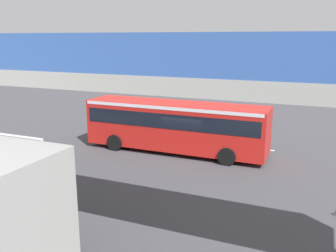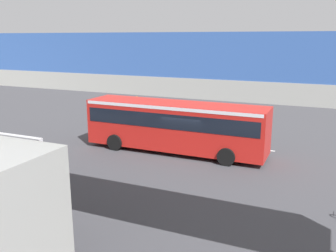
% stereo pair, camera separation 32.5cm
% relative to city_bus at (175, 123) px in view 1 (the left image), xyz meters
% --- Properties ---
extents(ground, '(80.00, 80.00, 0.00)m').
position_rel_city_bus_xyz_m(ground, '(-0.87, 0.31, -1.88)').
color(ground, '#424247').
extents(city_bus, '(11.54, 2.85, 3.15)m').
position_rel_city_bus_xyz_m(city_bus, '(0.00, 0.00, 0.00)').
color(city_bus, red).
rests_on(city_bus, ground).
extents(traffic_sign, '(0.08, 0.60, 2.80)m').
position_rel_city_bus_xyz_m(traffic_sign, '(4.51, -3.07, 0.01)').
color(traffic_sign, slate).
rests_on(traffic_sign, ground).
extents(lane_dash_leftmost, '(2.00, 0.20, 0.01)m').
position_rel_city_bus_xyz_m(lane_dash_leftmost, '(-4.87, -2.64, -1.88)').
color(lane_dash_leftmost, silver).
rests_on(lane_dash_leftmost, ground).
extents(lane_dash_left, '(2.00, 0.20, 0.01)m').
position_rel_city_bus_xyz_m(lane_dash_left, '(-0.87, -2.64, -1.88)').
color(lane_dash_left, silver).
rests_on(lane_dash_left, ground).
extents(lane_dash_centre, '(2.00, 0.20, 0.01)m').
position_rel_city_bus_xyz_m(lane_dash_centre, '(3.13, -2.64, -1.88)').
color(lane_dash_centre, silver).
rests_on(lane_dash_centre, ground).
extents(pedestrian_overpass, '(24.73, 2.60, 7.22)m').
position_rel_city_bus_xyz_m(pedestrian_overpass, '(-0.87, 10.99, 3.46)').
color(pedestrian_overpass, '#9E9E99').
rests_on(pedestrian_overpass, ground).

